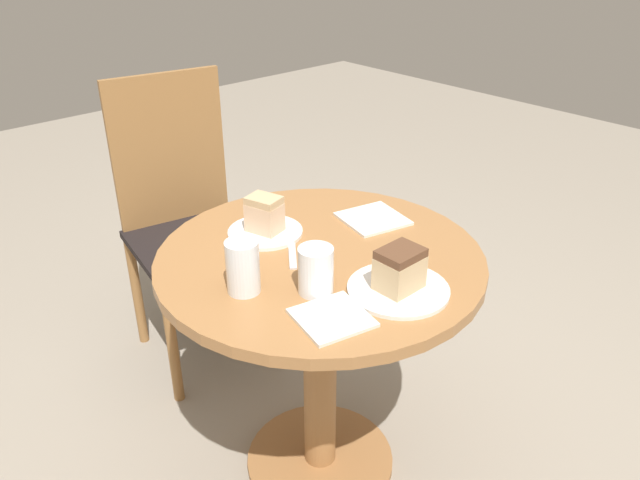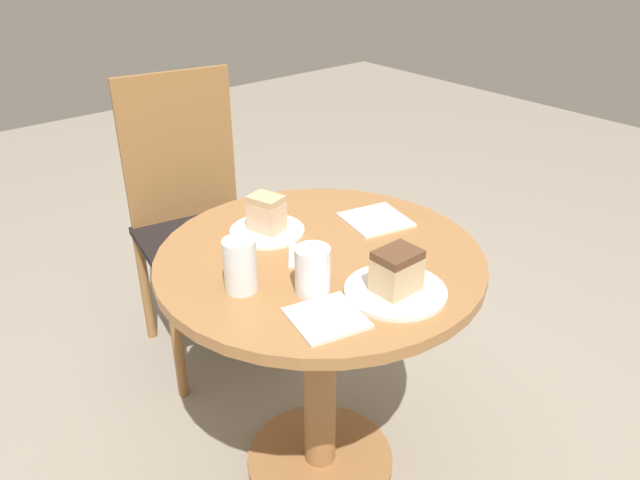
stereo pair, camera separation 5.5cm
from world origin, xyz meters
The scene contains 12 objects.
ground_plane centered at (0.00, 0.00, 0.00)m, with size 8.00×8.00×0.00m, color gray.
table centered at (0.00, 0.00, 0.54)m, with size 0.83×0.83×0.73m.
chair centered at (0.07, 0.77, 0.53)m, with size 0.50×0.50×1.02m.
plate_near centered at (-0.03, 0.18, 0.74)m, with size 0.20×0.20×0.01m.
plate_far centered at (0.02, -0.25, 0.74)m, with size 0.23×0.23×0.01m.
cake_slice_near centered at (-0.03, 0.18, 0.79)m, with size 0.09×0.10×0.10m.
cake_slice_far centered at (0.02, -0.25, 0.79)m, with size 0.10×0.08×0.10m.
glass_lemonade centered at (-0.24, -0.01, 0.79)m, with size 0.08×0.08×0.13m.
glass_water centered at (-0.12, -0.12, 0.78)m, with size 0.08×0.08×0.11m.
napkin_stack centered at (0.24, 0.04, 0.74)m, with size 0.20×0.20×0.01m.
fork centered at (-0.05, 0.06, 0.74)m, with size 0.12×0.15×0.00m.
napkin_side centered at (-0.17, -0.23, 0.74)m, with size 0.18×0.18×0.01m.
Camera 1 is at (-0.92, -1.01, 1.50)m, focal length 35.00 mm.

